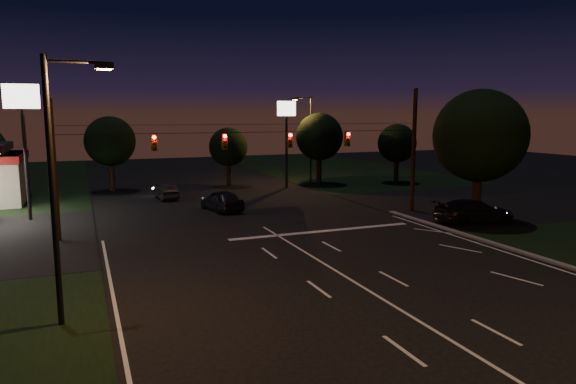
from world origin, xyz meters
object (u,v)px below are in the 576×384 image
tree_right_near (478,137)px  car_oncoming_b (166,192)px  car_oncoming_a (222,200)px  utility_pole_right (411,211)px  car_cross (474,211)px

tree_right_near → car_oncoming_b: tree_right_near is taller
car_oncoming_a → car_oncoming_b: car_oncoming_a is taller
utility_pole_right → car_oncoming_a: utility_pole_right is taller
tree_right_near → car_oncoming_b: size_ratio=2.26×
utility_pole_right → car_cross: (1.38, -5.00, 0.78)m
utility_pole_right → car_oncoming_a: 14.18m
utility_pole_right → car_cross: bearing=-74.5°
car_oncoming_b → tree_right_near: bearing=130.3°
tree_right_near → car_oncoming_a: tree_right_near is taller
tree_right_near → car_cross: (-0.14, -0.17, -4.90)m
tree_right_near → car_cross: size_ratio=1.64×
utility_pole_right → car_cross: size_ratio=1.68×
tree_right_near → car_oncoming_a: 18.54m
utility_pole_right → car_cross: 5.25m
tree_right_near → car_oncoming_a: bearing=144.4°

